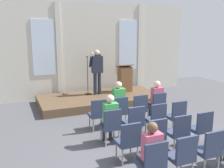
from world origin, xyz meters
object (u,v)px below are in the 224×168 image
at_px(chair_r1_c2, 156,117).
at_px(chair_r3_c2, 209,148).
at_px(audience_r0_c3, 156,98).
at_px(chair_r1_c3, 177,114).
at_px(audience_r3_c0, 150,150).
at_px(audience_r1_c0, 110,116).
at_px(speaker, 97,69).
at_px(chair_r3_c0, 153,161).
at_px(chair_r0_c2, 139,107).
at_px(chair_r0_c0, 98,113).
at_px(chair_r1_c1, 135,121).
at_px(mic_stand, 88,86).
at_px(lectern, 125,78).
at_px(chair_r1_c0, 111,124).
at_px(chair_r2_c3, 201,127).
at_px(chair_r0_c1, 119,110).
at_px(chair_r0_c3, 157,105).
at_px(chair_r2_c0, 128,140).
at_px(chair_r2_c1, 155,135).
at_px(audience_r0_c1, 118,102).
at_px(chair_r2_c2, 179,131).
at_px(chair_r3_c1, 182,154).

relative_size(chair_r1_c2, chair_r3_c2, 1.00).
distance_m(audience_r0_c3, chair_r3_c2, 3.14).
height_order(chair_r1_c3, audience_r3_c0, audience_r3_c0).
distance_m(audience_r1_c0, chair_r3_c2, 2.47).
xyz_separation_m(speaker, chair_r3_c0, (-0.99, -5.88, -0.80)).
relative_size(chair_r0_c2, chair_r3_c2, 1.00).
relative_size(chair_r0_c0, chair_r1_c1, 1.00).
height_order(mic_stand, lectern, mic_stand).
distance_m(lectern, audience_r1_c0, 4.40).
xyz_separation_m(chair_r1_c0, audience_r3_c0, (0.00, -1.91, 0.17)).
relative_size(speaker, chair_r3_c2, 1.90).
distance_m(chair_r1_c0, chair_r2_c3, 2.22).
relative_size(chair_r0_c0, chair_r0_c1, 1.00).
bearing_deg(chair_r3_c0, chair_r0_c0, 90.00).
xyz_separation_m(chair_r0_c2, chair_r1_c1, (-0.66, -0.99, 0.00)).
bearing_deg(chair_r1_c2, audience_r1_c0, 176.41).
relative_size(chair_r0_c3, chair_r2_c0, 1.00).
xyz_separation_m(chair_r1_c0, chair_r1_c1, (0.66, 0.00, 0.00)).
bearing_deg(chair_r2_c1, chair_r0_c1, 90.00).
relative_size(audience_r0_c3, chair_r3_c2, 1.38).
bearing_deg(chair_r2_c3, chair_r2_c0, 180.00).
relative_size(chair_r0_c0, audience_r0_c1, 0.68).
distance_m(audience_r0_c3, chair_r2_c1, 2.47).
bearing_deg(audience_r0_c1, audience_r0_c3, 0.20).
distance_m(chair_r0_c0, chair_r0_c2, 1.33).
xyz_separation_m(lectern, audience_r0_c1, (-1.55, -2.81, -0.08)).
distance_m(audience_r0_c1, audience_r3_c0, 3.05).
xyz_separation_m(audience_r0_c3, chair_r2_c3, (0.00, -2.07, -0.19)).
bearing_deg(chair_r2_c1, mic_stand, 90.43).
height_order(audience_r0_c3, chair_r1_c3, audience_r0_c3).
bearing_deg(audience_r1_c0, chair_r1_c1, -7.15).
xyz_separation_m(chair_r0_c2, audience_r3_c0, (-1.33, -2.90, 0.17)).
relative_size(chair_r2_c2, chair_r3_c1, 1.00).
bearing_deg(chair_r0_c2, chair_r2_c1, -108.42).
relative_size(chair_r2_c2, chair_r2_c3, 1.00).
distance_m(chair_r0_c2, chair_r0_c3, 0.66).
bearing_deg(chair_r1_c1, chair_r3_c1, -90.00).
relative_size(speaker, chair_r2_c1, 1.90).
relative_size(audience_r0_c1, chair_r0_c2, 1.48).
distance_m(audience_r0_c1, chair_r3_c0, 3.14).
xyz_separation_m(audience_r1_c0, chair_r2_c0, (0.00, -1.08, -0.18)).
bearing_deg(mic_stand, audience_r0_c1, -89.26).
bearing_deg(chair_r0_c1, audience_r1_c0, -126.02).
bearing_deg(audience_r0_c1, chair_r0_c3, -3.37).
distance_m(mic_stand, lectern, 1.61).
height_order(audience_r0_c1, chair_r1_c3, audience_r0_c1).
height_order(speaker, chair_r1_c0, speaker).
xyz_separation_m(audience_r1_c0, chair_r1_c3, (1.99, -0.08, -0.18)).
bearing_deg(chair_r3_c2, chair_r2_c3, 56.33).
bearing_deg(chair_r0_c3, chair_r1_c2, -123.67).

